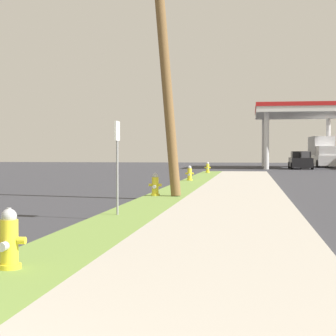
{
  "coord_description": "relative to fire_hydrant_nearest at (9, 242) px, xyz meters",
  "views": [
    {
      "loc": [
        3.44,
        -1.88,
        1.55
      ],
      "look_at": [
        0.33,
        19.41,
        0.93
      ],
      "focal_mm": 60.7,
      "sensor_mm": 36.0,
      "label": 1
    }
  ],
  "objects": [
    {
      "name": "street_sign_post",
      "position": [
        -0.08,
        6.01,
        1.19
      ],
      "size": [
        0.05,
        0.36,
        2.12
      ],
      "color": "gray",
      "rests_on": "grass_verge"
    },
    {
      "name": "fire_hydrant_nearest",
      "position": [
        0.0,
        0.0,
        0.0
      ],
      "size": [
        0.42,
        0.38,
        0.74
      ],
      "color": "yellow",
      "rests_on": "grass_verge"
    },
    {
      "name": "car_black_by_near_pump",
      "position": [
        7.36,
        45.64,
        0.28
      ],
      "size": [
        1.94,
        4.5,
        1.57
      ],
      "color": "black",
      "rests_on": "ground"
    },
    {
      "name": "fire_hydrant_fourth",
      "position": [
        0.01,
        32.18,
        0.0
      ],
      "size": [
        0.42,
        0.38,
        0.74
      ],
      "color": "yellow",
      "rests_on": "grass_verge"
    },
    {
      "name": "fire_hydrant_second",
      "position": [
        -0.16,
        11.63,
        0.0
      ],
      "size": [
        0.42,
        0.37,
        0.74
      ],
      "color": "yellow",
      "rests_on": "grass_verge"
    },
    {
      "name": "utility_pole_midground",
      "position": [
        0.13,
        11.65,
        4.35
      ],
      "size": [
        1.69,
        0.69,
        9.18
      ],
      "color": "brown",
      "rests_on": "grass_verge"
    },
    {
      "name": "truck_white_at_forecourt",
      "position": [
        10.09,
        52.59,
        1.04
      ],
      "size": [
        2.56,
        6.53,
        3.11
      ],
      "color": "white",
      "rests_on": "ground"
    },
    {
      "name": "fire_hydrant_third",
      "position": [
        -0.09,
        21.55,
        0.0
      ],
      "size": [
        0.42,
        0.37,
        0.74
      ],
      "color": "yellow",
      "rests_on": "grass_verge"
    }
  ]
}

